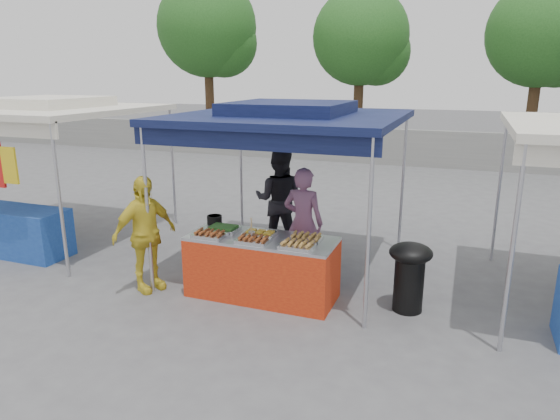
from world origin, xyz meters
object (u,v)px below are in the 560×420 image
(vendor_table, at_px, (262,267))
(wok_burner, at_px, (410,271))
(helper_man, at_px, (279,200))
(cooking_pot, at_px, (215,220))
(vendor_woman, at_px, (303,223))
(customer_person, at_px, (145,234))

(vendor_table, height_order, wok_burner, wok_burner)
(vendor_table, xyz_separation_m, helper_man, (-0.47, 1.91, 0.45))
(wok_burner, bearing_deg, vendor_table, 176.70)
(cooking_pot, xyz_separation_m, vendor_woman, (1.17, 0.57, -0.08))
(helper_man, xyz_separation_m, customer_person, (-1.13, -2.27, -0.06))
(cooking_pot, relative_size, customer_person, 0.13)
(wok_burner, xyz_separation_m, helper_man, (-2.39, 1.64, 0.34))
(customer_person, bearing_deg, helper_man, -2.46)
(vendor_table, xyz_separation_m, cooking_pot, (-0.88, 0.33, 0.49))
(wok_burner, height_order, customer_person, customer_person)
(wok_burner, distance_m, vendor_woman, 1.77)
(cooking_pot, distance_m, vendor_woman, 1.30)
(cooking_pot, distance_m, customer_person, 1.00)
(cooking_pot, bearing_deg, helper_man, 75.58)
(vendor_table, distance_m, helper_man, 2.02)
(vendor_table, distance_m, cooking_pot, 1.06)
(helper_man, bearing_deg, cooking_pot, 68.40)
(vendor_woman, distance_m, customer_person, 2.27)
(vendor_woman, distance_m, helper_man, 1.27)
(cooking_pot, relative_size, helper_man, 0.12)
(wok_burner, height_order, vendor_woman, vendor_woman)
(vendor_table, height_order, vendor_woman, vendor_woman)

